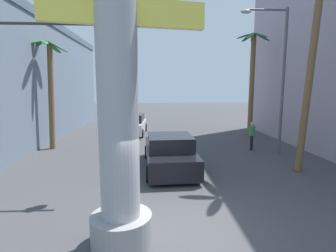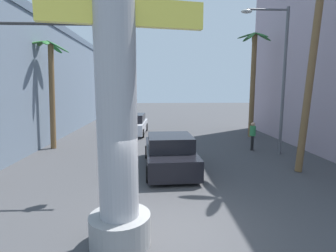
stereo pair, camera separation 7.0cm
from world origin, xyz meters
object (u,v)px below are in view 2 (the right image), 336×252
(traffic_light_mast, at_px, (35,72))
(car_lead, at_px, (169,153))
(neon_sign_pole, at_px, (115,31))
(street_lamp, at_px, (278,68))
(palm_tree_mid_left, at_px, (50,80))
(pedestrian_mid_right, at_px, (253,134))
(car_far, at_px, (133,125))
(palm_tree_mid_right, at_px, (253,74))
(palm_tree_near_right, at_px, (313,23))

(traffic_light_mast, xyz_separation_m, car_lead, (4.69, 2.07, -3.41))
(neon_sign_pole, distance_m, street_lamp, 10.73)
(neon_sign_pole, bearing_deg, palm_tree_mid_left, 117.82)
(pedestrian_mid_right, bearing_deg, neon_sign_pole, -125.59)
(neon_sign_pole, height_order, pedestrian_mid_right, neon_sign_pole)
(car_far, height_order, palm_tree_mid_right, palm_tree_mid_right)
(palm_tree_mid_left, bearing_deg, palm_tree_mid_right, 12.90)
(traffic_light_mast, height_order, palm_tree_mid_left, palm_tree_mid_left)
(street_lamp, xyz_separation_m, palm_tree_mid_left, (-12.53, 2.15, -0.55))
(car_lead, xyz_separation_m, palm_tree_near_right, (5.81, -0.49, 5.49))
(traffic_light_mast, xyz_separation_m, pedestrian_mid_right, (9.66, 5.34, -3.16))
(palm_tree_mid_right, bearing_deg, street_lamp, -96.75)
(car_lead, height_order, car_far, same)
(car_lead, distance_m, palm_tree_mid_right, 10.55)
(palm_tree_mid_right, bearing_deg, traffic_light_mast, -139.29)
(car_lead, bearing_deg, neon_sign_pole, -104.10)
(street_lamp, relative_size, pedestrian_mid_right, 4.69)
(neon_sign_pole, relative_size, palm_tree_mid_left, 1.66)
(car_far, height_order, pedestrian_mid_right, pedestrian_mid_right)
(neon_sign_pole, xyz_separation_m, pedestrian_mid_right, (6.39, 8.94, -3.80))
(palm_tree_near_right, bearing_deg, car_far, 131.05)
(palm_tree_mid_left, relative_size, palm_tree_mid_right, 0.85)
(neon_sign_pole, relative_size, pedestrian_mid_right, 6.47)
(street_lamp, relative_size, traffic_light_mast, 1.32)
(traffic_light_mast, bearing_deg, neon_sign_pole, -47.77)
(palm_tree_near_right, height_order, pedestrian_mid_right, palm_tree_near_right)
(car_lead, bearing_deg, street_lamp, 21.65)
(street_lamp, distance_m, traffic_light_mast, 11.34)
(palm_tree_mid_left, xyz_separation_m, palm_tree_near_right, (12.57, -4.93, 2.16))
(street_lamp, xyz_separation_m, palm_tree_near_right, (0.04, -2.78, 1.61))
(car_lead, relative_size, palm_tree_near_right, 0.54)
(palm_tree_mid_right, xyz_separation_m, pedestrian_mid_right, (-1.41, -4.18, -3.65))
(traffic_light_mast, relative_size, palm_tree_near_right, 0.61)
(neon_sign_pole, bearing_deg, palm_tree_near_right, 35.59)
(street_lamp, xyz_separation_m, palm_tree_mid_right, (0.61, 5.16, 0.01))
(traffic_light_mast, relative_size, palm_tree_mid_left, 0.91)
(neon_sign_pole, distance_m, palm_tree_mid_right, 15.26)
(traffic_light_mast, distance_m, palm_tree_near_right, 10.82)
(street_lamp, height_order, palm_tree_mid_left, street_lamp)
(palm_tree_mid_left, bearing_deg, car_far, 46.20)
(palm_tree_mid_left, xyz_separation_m, palm_tree_mid_right, (13.14, 3.01, 0.56))
(traffic_light_mast, distance_m, car_far, 11.76)
(street_lamp, height_order, car_lead, street_lamp)
(pedestrian_mid_right, bearing_deg, street_lamp, -50.71)
(traffic_light_mast, distance_m, palm_tree_mid_left, 6.84)
(street_lamp, xyz_separation_m, car_lead, (-5.77, -2.29, -3.88))
(car_lead, xyz_separation_m, car_far, (-2.42, 8.96, 0.03))
(neon_sign_pole, xyz_separation_m, palm_tree_near_right, (7.24, 5.18, 1.44))
(traffic_light_mast, bearing_deg, street_lamp, 22.66)
(traffic_light_mast, distance_m, pedestrian_mid_right, 11.48)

